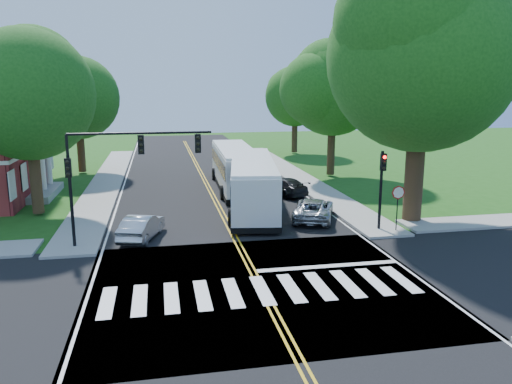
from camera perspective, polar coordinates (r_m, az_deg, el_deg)
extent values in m
plane|color=#1D4E13|center=(20.81, 0.45, -10.65)|extent=(140.00, 140.00, 0.00)
cube|color=black|center=(37.88, -5.02, -0.29)|extent=(14.00, 96.00, 0.01)
cube|color=black|center=(20.81, 0.45, -10.64)|extent=(60.00, 12.00, 0.01)
cube|color=gold|center=(41.78, -5.61, 0.86)|extent=(0.36, 70.00, 0.01)
cube|color=silver|center=(41.70, -14.95, 0.49)|extent=(0.12, 70.00, 0.01)
cube|color=silver|center=(42.94, 3.45, 1.20)|extent=(0.12, 70.00, 0.01)
cube|color=silver|center=(20.35, 0.73, -11.14)|extent=(12.60, 3.00, 0.01)
cube|color=silver|center=(23.13, 8.25, -8.37)|extent=(6.60, 0.40, 0.01)
cube|color=gray|center=(44.75, -16.64, 1.23)|extent=(2.60, 40.00, 0.15)
cube|color=gray|center=(46.17, 4.32, 2.01)|extent=(2.60, 40.00, 0.15)
cylinder|color=#322114|center=(31.05, 17.66, 2.39)|extent=(1.10, 1.10, 6.00)
sphere|color=#2B6C1F|center=(30.71, 18.44, 14.45)|extent=(10.80, 10.80, 10.80)
cylinder|color=#322114|center=(34.14, -23.90, 1.72)|extent=(0.70, 0.70, 4.80)
sphere|color=#2B6C1F|center=(33.70, -24.63, 10.11)|extent=(8.00, 8.00, 8.00)
cylinder|color=#322114|center=(49.66, -19.38, 4.73)|extent=(0.70, 0.70, 4.40)
sphere|color=#2B6C1F|center=(49.35, -19.76, 10.11)|extent=(7.60, 7.60, 7.60)
cylinder|color=#322114|center=(45.81, 8.59, 5.09)|extent=(0.70, 0.70, 5.00)
sphere|color=#2B6C1F|center=(45.50, 8.79, 11.65)|extent=(8.40, 8.40, 8.40)
cylinder|color=#322114|center=(61.32, 4.43, 6.61)|extent=(0.70, 0.70, 4.40)
sphere|color=#2B6C1F|center=(61.07, 4.50, 10.85)|extent=(7.20, 7.20, 7.20)
cube|color=silver|center=(39.91, -23.55, 5.78)|extent=(1.40, 6.00, 0.45)
cube|color=gray|center=(40.50, -23.07, -0.06)|extent=(1.80, 6.00, 0.50)
cylinder|color=silver|center=(38.06, -23.95, 1.99)|extent=(0.50, 0.50, 4.20)
cylinder|color=silver|center=(40.19, -23.28, 2.52)|extent=(0.50, 0.50, 4.20)
cylinder|color=silver|center=(42.32, -22.68, 3.00)|extent=(0.50, 0.50, 4.20)
cylinder|color=black|center=(26.28, -20.36, -1.00)|extent=(0.16, 0.16, 4.60)
cube|color=black|center=(25.83, -20.68, 2.60)|extent=(0.30, 0.22, 0.95)
sphere|color=black|center=(25.65, -20.78, 3.22)|extent=(0.18, 0.18, 0.18)
cylinder|color=black|center=(25.44, -13.05, 6.57)|extent=(7.00, 0.12, 0.12)
cube|color=black|center=(25.34, -13.00, 5.30)|extent=(0.30, 0.22, 0.95)
cube|color=black|center=(25.41, -6.66, 5.54)|extent=(0.30, 0.22, 0.95)
cylinder|color=black|center=(28.61, 14.06, 0.19)|extent=(0.16, 0.16, 4.40)
cube|color=black|center=(28.21, 14.35, 3.32)|extent=(0.30, 0.22, 0.95)
sphere|color=#FF0A05|center=(28.04, 14.50, 3.88)|extent=(0.18, 0.18, 0.18)
cylinder|color=black|center=(28.76, 15.81, -2.09)|extent=(0.06, 0.06, 2.20)
cylinder|color=#A50A07|center=(28.51, 15.96, -0.06)|extent=(0.76, 0.04, 0.76)
cube|color=silver|center=(32.91, -0.41, 0.86)|extent=(4.65, 12.94, 2.95)
cube|color=black|center=(32.81, -0.41, 1.78)|extent=(4.58, 12.08, 1.02)
cube|color=black|center=(39.14, -0.72, 3.19)|extent=(2.61, 0.50, 1.72)
cube|color=orange|center=(39.00, -0.72, 4.60)|extent=(1.82, 0.38, 0.34)
cube|color=black|center=(33.19, -0.40, -1.36)|extent=(4.71, 13.05, 0.32)
cube|color=silver|center=(32.65, -0.41, 3.51)|extent=(4.54, 12.56, 0.24)
cylinder|color=black|center=(37.31, 1.52, 0.38)|extent=(0.50, 1.07, 1.03)
cylinder|color=black|center=(37.23, -2.77, 0.34)|extent=(0.50, 1.07, 1.03)
cylinder|color=black|center=(29.48, 2.56, -2.75)|extent=(0.50, 1.07, 1.03)
cylinder|color=black|center=(29.38, -2.88, -2.81)|extent=(0.50, 1.07, 1.03)
cube|color=silver|center=(39.77, -2.39, 2.75)|extent=(3.15, 12.62, 2.92)
cube|color=black|center=(39.69, -2.40, 3.51)|extent=(3.19, 11.75, 1.01)
cube|color=black|center=(45.93, -3.32, 4.45)|extent=(2.60, 0.19, 1.70)
cube|color=orange|center=(45.82, -3.34, 5.63)|extent=(1.81, 0.16, 0.34)
cube|color=black|center=(39.99, -2.37, 0.92)|extent=(3.20, 12.73, 0.32)
cube|color=silver|center=(39.55, -2.41, 4.92)|extent=(3.08, 12.25, 0.23)
cylinder|color=black|center=(44.18, -1.23, 2.19)|extent=(0.38, 1.03, 1.02)
cylinder|color=black|center=(43.89, -4.81, 2.08)|extent=(0.38, 1.03, 1.02)
cylinder|color=black|center=(36.44, 0.49, 0.10)|extent=(0.38, 1.03, 1.02)
cylinder|color=black|center=(36.09, -3.84, -0.05)|extent=(0.38, 1.03, 1.02)
imported|color=#B2B5BA|center=(27.37, -12.94, -3.89)|extent=(2.54, 4.25, 1.32)
imported|color=#A9ACB0|center=(30.64, 6.59, -1.95)|extent=(3.87, 5.32, 1.34)
imported|color=black|center=(37.50, 3.25, 0.64)|extent=(3.23, 4.87, 1.31)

